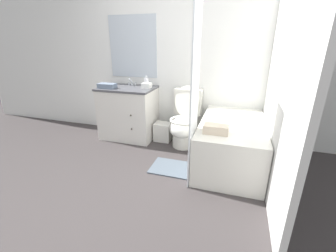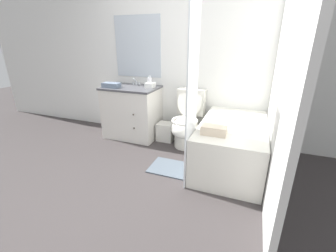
% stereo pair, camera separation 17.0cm
% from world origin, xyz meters
% --- Properties ---
extents(ground_plane, '(14.00, 14.00, 0.00)m').
position_xyz_m(ground_plane, '(0.00, 0.00, 0.00)').
color(ground_plane, '#383333').
extents(wall_back, '(8.00, 0.06, 2.50)m').
position_xyz_m(wall_back, '(-0.01, 1.64, 1.25)').
color(wall_back, silver).
rests_on(wall_back, ground_plane).
extents(wall_right, '(0.05, 2.61, 2.50)m').
position_xyz_m(wall_right, '(1.26, 0.81, 1.25)').
color(wall_right, silver).
rests_on(wall_right, ground_plane).
extents(vanity_cabinet, '(0.86, 0.61, 0.83)m').
position_xyz_m(vanity_cabinet, '(-0.80, 1.32, 0.42)').
color(vanity_cabinet, silver).
rests_on(vanity_cabinet, ground_plane).
extents(sink_faucet, '(0.14, 0.12, 0.12)m').
position_xyz_m(sink_faucet, '(-0.80, 1.50, 0.86)').
color(sink_faucet, silver).
rests_on(sink_faucet, vanity_cabinet).
extents(toilet, '(0.41, 0.67, 0.89)m').
position_xyz_m(toilet, '(0.14, 1.27, 0.37)').
color(toilet, silver).
rests_on(toilet, ground_plane).
extents(bathtub, '(0.77, 1.37, 0.57)m').
position_xyz_m(bathtub, '(0.83, 0.92, 0.29)').
color(bathtub, silver).
rests_on(bathtub, ground_plane).
extents(shower_curtain, '(0.02, 0.38, 1.87)m').
position_xyz_m(shower_curtain, '(0.43, 0.41, 0.94)').
color(shower_curtain, white).
rests_on(shower_curtain, ground_plane).
extents(wastebasket, '(0.26, 0.22, 0.29)m').
position_xyz_m(wastebasket, '(-0.22, 1.34, 0.14)').
color(wastebasket, silver).
rests_on(wastebasket, ground_plane).
extents(tissue_box, '(0.13, 0.14, 0.10)m').
position_xyz_m(tissue_box, '(-0.48, 1.35, 0.87)').
color(tissue_box, white).
rests_on(tissue_box, vanity_cabinet).
extents(soap_dispenser, '(0.06, 0.06, 0.18)m').
position_xyz_m(soap_dispenser, '(-0.48, 1.35, 0.91)').
color(soap_dispenser, silver).
rests_on(soap_dispenser, vanity_cabinet).
extents(hand_towel_folded, '(0.27, 0.15, 0.07)m').
position_xyz_m(hand_towel_folded, '(-1.06, 1.17, 0.87)').
color(hand_towel_folded, slate).
rests_on(hand_towel_folded, vanity_cabinet).
extents(bath_towel_folded, '(0.27, 0.19, 0.09)m').
position_xyz_m(bath_towel_folded, '(0.67, 0.52, 0.61)').
color(bath_towel_folded, beige).
rests_on(bath_towel_folded, bathtub).
extents(bath_mat, '(0.59, 0.40, 0.02)m').
position_xyz_m(bath_mat, '(0.20, 0.55, 0.01)').
color(bath_mat, '#4C5660').
rests_on(bath_mat, ground_plane).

